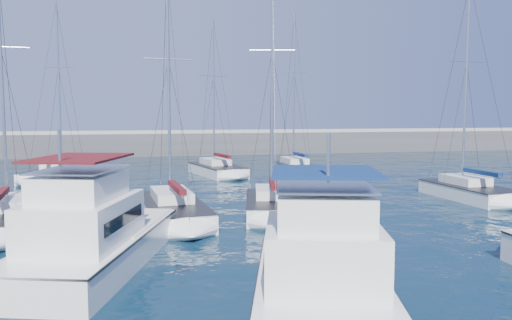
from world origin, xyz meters
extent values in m
plane|color=black|center=(0.00, 0.00, 0.00)|extent=(220.00, 220.00, 0.00)
cube|color=#424244|center=(0.00, 52.00, 1.00)|extent=(160.00, 6.00, 4.00)
cube|color=gray|center=(0.00, 52.00, 3.20)|extent=(160.00, 1.20, 0.50)
cube|color=silver|center=(-7.12, 0.00, 0.40)|extent=(6.36, 10.72, 1.60)
cube|color=#262628|center=(-7.12, 0.00, 1.15)|extent=(6.43, 10.74, 0.08)
cube|color=silver|center=(-7.49, -1.18, 2.00)|extent=(4.24, 5.37, 1.60)
cube|color=black|center=(-7.49, -1.18, 2.08)|extent=(4.02, 4.49, 0.45)
cube|color=silver|center=(-7.55, -1.37, 3.25)|extent=(3.25, 3.85, 0.90)
cube|color=#470E11|center=(-7.55, -1.37, 4.25)|extent=(3.68, 4.38, 0.08)
cube|color=silver|center=(-0.38, -6.08, 0.40)|extent=(5.61, 8.45, 1.60)
cube|color=#262628|center=(-0.38, -6.08, 1.15)|extent=(5.68, 8.47, 0.08)
cube|color=silver|center=(-0.64, -6.98, 2.00)|extent=(3.94, 4.30, 1.60)
cube|color=black|center=(-0.64, -6.98, 2.08)|extent=(3.79, 3.63, 0.45)
cube|color=silver|center=(-0.69, -7.18, 3.25)|extent=(3.05, 3.10, 0.90)
cube|color=#0D224E|center=(-0.69, -7.18, 4.25)|extent=(3.44, 3.53, 0.08)
cube|color=silver|center=(-12.21, 7.37, 0.30)|extent=(3.83, 8.45, 1.30)
cube|color=#262628|center=(-12.21, 7.37, 0.93)|extent=(3.89, 8.46, 0.06)
cube|color=silver|center=(-12.26, 7.88, 1.25)|extent=(2.31, 3.76, 0.55)
cylinder|color=silver|center=(-12.29, 8.19, 7.86)|extent=(0.18, 0.18, 12.83)
cylinder|color=silver|center=(-12.08, 6.15, 1.80)|extent=(0.54, 4.08, 0.12)
cube|color=#470E11|center=(-12.07, 6.05, 1.95)|extent=(0.73, 3.70, 0.28)
cube|color=silver|center=(-3.83, 7.97, 0.30)|extent=(3.79, 9.11, 1.30)
cube|color=#262628|center=(-3.83, 7.97, 0.93)|extent=(3.85, 9.11, 0.06)
cube|color=silver|center=(-3.88, 8.52, 1.25)|extent=(2.29, 4.04, 0.55)
cylinder|color=silver|center=(-3.91, 8.85, 7.58)|extent=(0.18, 0.18, 12.26)
cylinder|color=silver|center=(-3.71, 6.64, 1.80)|extent=(0.52, 4.43, 0.12)
cube|color=#470E11|center=(-3.70, 6.54, 1.95)|extent=(0.71, 4.01, 0.28)
cube|color=silver|center=(1.79, 7.75, 0.30)|extent=(4.33, 7.55, 1.30)
cube|color=#262628|center=(1.79, 7.75, 0.93)|extent=(4.39, 7.56, 0.06)
cube|color=silver|center=(1.88, 8.18, 1.25)|extent=(2.50, 3.43, 0.55)
cylinder|color=silver|center=(1.94, 8.44, 8.07)|extent=(0.18, 0.18, 13.25)
cylinder|color=silver|center=(1.56, 6.71, 1.80)|extent=(0.87, 3.49, 0.12)
cube|color=#470E11|center=(1.54, 6.61, 1.95)|extent=(1.02, 3.19, 0.28)
cube|color=silver|center=(16.19, 9.96, 0.30)|extent=(3.24, 7.49, 1.30)
cube|color=#262628|center=(16.19, 9.96, 0.93)|extent=(3.30, 7.49, 0.06)
cube|color=silver|center=(16.18, 10.42, 1.25)|extent=(2.06, 3.30, 0.55)
cylinder|color=silver|center=(16.17, 10.70, 8.00)|extent=(0.18, 0.18, 13.10)
cylinder|color=silver|center=(16.23, 8.85, 1.80)|extent=(0.24, 3.70, 0.12)
cube|color=#0D224E|center=(16.23, 8.75, 1.95)|extent=(0.46, 3.34, 0.28)
cube|color=silver|center=(-12.79, 26.91, 0.30)|extent=(5.48, 8.92, 1.30)
cube|color=#262628|center=(-12.79, 26.91, 0.93)|extent=(5.54, 8.94, 0.06)
cube|color=silver|center=(-12.62, 27.41, 1.25)|extent=(3.00, 4.10, 0.55)
cylinder|color=silver|center=(-12.53, 27.71, 8.49)|extent=(0.18, 0.18, 14.08)
cylinder|color=silver|center=(-13.18, 25.71, 1.80)|extent=(1.43, 4.03, 0.12)
cube|color=#470E11|center=(-13.21, 25.62, 1.95)|extent=(1.52, 3.70, 0.28)
cube|color=silver|center=(1.41, 26.88, 0.30)|extent=(4.79, 8.46, 1.30)
cube|color=#262628|center=(1.41, 26.88, 0.93)|extent=(4.85, 8.47, 0.06)
cube|color=silver|center=(1.30, 27.36, 1.25)|extent=(2.74, 3.85, 0.55)
cylinder|color=silver|center=(1.23, 27.65, 8.02)|extent=(0.18, 0.18, 13.15)
cylinder|color=silver|center=(1.67, 25.71, 1.80)|extent=(1.00, 3.91, 0.12)
cube|color=#470E11|center=(1.69, 25.61, 1.95)|extent=(1.14, 3.57, 0.28)
cube|color=silver|center=(9.00, 26.34, 0.30)|extent=(3.21, 7.52, 1.30)
cube|color=#262628|center=(9.00, 26.34, 0.93)|extent=(3.27, 7.52, 0.06)
cube|color=silver|center=(8.99, 26.81, 1.25)|extent=(2.04, 3.31, 0.55)
cylinder|color=silver|center=(8.98, 27.09, 8.42)|extent=(0.18, 0.18, 13.93)
cylinder|color=silver|center=(9.03, 25.23, 1.80)|extent=(0.23, 3.72, 0.12)
cube|color=#0D224E|center=(9.04, 25.13, 1.95)|extent=(0.45, 3.36, 0.28)
camera|label=1|loc=(-5.36, -19.54, 5.78)|focal=35.00mm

